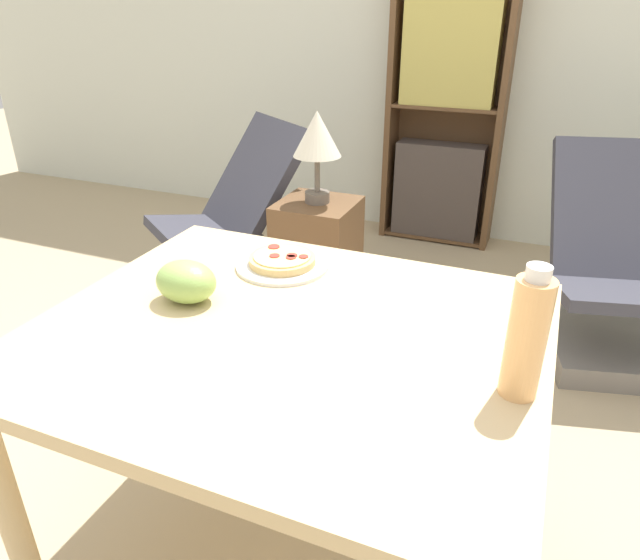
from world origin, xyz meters
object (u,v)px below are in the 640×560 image
Objects in this scene: pizza_on_plate at (282,262)px; lounge_chair_far at (615,294)px; lounge_chair_near at (228,243)px; drink_bottle at (527,337)px; bookshelf at (445,118)px; grape_bunch at (186,282)px; side_table at (317,264)px; table_lamp at (317,138)px.

lounge_chair_far reaches higher than pizza_on_plate.
lounge_chair_near is 1.07× the size of lounge_chair_far.
bookshelf is (-0.67, 2.62, -0.11)m from drink_bottle.
lounge_chair_near is (-1.50, 1.41, -0.60)m from drink_bottle.
grape_bunch is 1.36m from side_table.
table_lamp reaches higher than grape_bunch.
lounge_chair_far is (0.97, 1.22, -0.49)m from pizza_on_plate.
lounge_chair_near is at bearing 136.76° from drink_bottle.
drink_bottle reaches higher than side_table.
grape_bunch is at bearing -92.41° from bookshelf.
pizza_on_plate is 1.04m from table_lamp.
bookshelf is at bearing 77.40° from side_table.
lounge_chair_far is (0.33, 1.55, -0.60)m from drink_bottle.
pizza_on_plate is at bearing -89.55° from bookshelf.
bookshelf is 2.78× the size of side_table.
lounge_chair_near is 1.55m from bookshelf.
drink_bottle is 0.30× the size of lounge_chair_far.
grape_bunch is at bearing -81.55° from table_lamp.
bookshelf is (0.84, 1.21, 0.48)m from lounge_chair_near.
lounge_chair_near is (-0.73, 1.34, -0.53)m from grape_bunch.
pizza_on_plate is at bearing 152.69° from drink_bottle.
grape_bunch is 0.09× the size of bookshelf.
lounge_chair_near is 1.55× the size of side_table.
lounge_chair_far is 0.52× the size of bookshelf.
table_lamp is at bearing 126.04° from drink_bottle.
lounge_chair_near reaches higher than side_table.
lounge_chair_near is at bearing 170.09° from lounge_chair_far.
bookshelf is at bearing 91.06° from lounge_chair_near.
side_table is at bearing 25.64° from lounge_chair_near.
lounge_chair_far reaches higher than side_table.
grape_bunch is 2.56m from bookshelf.
lounge_chair_far is at bearing 51.26° from pizza_on_plate.
drink_bottle is at bearing -27.31° from pizza_on_plate.
side_table is at bearing 176.10° from lounge_chair_far.
lounge_chair_near is at bearing -124.62° from bookshelf.
lounge_chair_far is at bearing 53.35° from grape_bunch.
drink_bottle is (0.65, -0.33, 0.11)m from pizza_on_plate.
pizza_on_plate is 1.13m from side_table.
lounge_chair_near is at bearing 169.96° from table_lamp.
bookshelf is 1.42m from side_table.
side_table is (-1.29, -0.23, 0.02)m from lounge_chair_far.
pizza_on_plate is at bearing 64.59° from grape_bunch.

